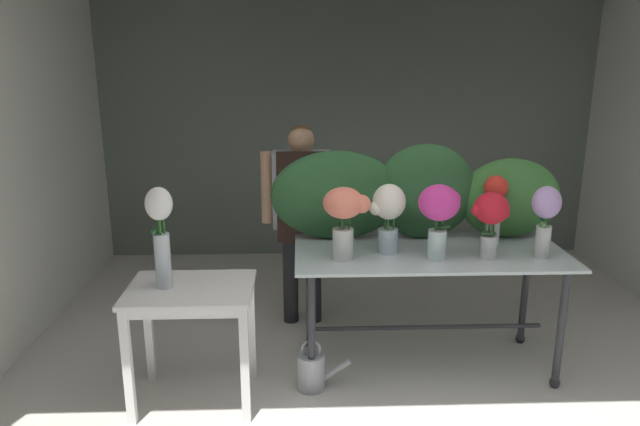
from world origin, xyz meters
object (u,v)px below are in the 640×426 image
vase_crimson_stock (491,216)px  vase_scarlet_freesia (495,205)px  florist (302,204)px  vase_coral_dahlias (345,214)px  display_table_glass (429,271)px  vase_magenta_roses (439,211)px  watering_can (312,370)px  vase_ivory_carnations (388,213)px  vase_white_roses_tall (161,232)px  side_table_white (191,303)px  vase_lilac_snapdragons (546,214)px

vase_crimson_stock → vase_scarlet_freesia: bearing=67.7°
florist → vase_coral_dahlias: bearing=-73.3°
display_table_glass → vase_crimson_stock: 0.56m
vase_magenta_roses → watering_can: 1.31m
florist → vase_ivory_carnations: florist is taller
florist → vase_white_roses_tall: size_ratio=2.59×
vase_coral_dahlias → vase_white_roses_tall: vase_white_roses_tall is taller
side_table_white → vase_lilac_snapdragons: bearing=5.2°
vase_crimson_stock → vase_ivory_carnations: (-0.63, 0.13, -0.01)m
display_table_glass → vase_white_roses_tall: vase_white_roses_tall is taller
side_table_white → vase_lilac_snapdragons: (2.20, 0.20, 0.48)m
display_table_glass → side_table_white: size_ratio=2.37×
vase_coral_dahlias → watering_can: size_ratio=1.32×
vase_magenta_roses → display_table_glass: bearing=93.6°
vase_crimson_stock → watering_can: (-1.13, -0.12, -0.99)m
watering_can → vase_lilac_snapdragons: bearing=4.2°
vase_crimson_stock → vase_ivory_carnations: size_ratio=0.94×
vase_scarlet_freesia → vase_white_roses_tall: 2.18m
vase_lilac_snapdragons → watering_can: 1.79m
side_table_white → vase_lilac_snapdragons: 2.26m
vase_ivory_carnations → side_table_white: bearing=-164.6°
vase_scarlet_freesia → vase_crimson_stock: size_ratio=1.12×
florist → watering_can: (0.05, -1.00, -0.85)m
vase_lilac_snapdragons → vase_coral_dahlias: (-1.26, 0.01, 0.01)m
display_table_glass → vase_lilac_snapdragons: vase_lilac_snapdragons is taller
vase_ivory_carnations → watering_can: size_ratio=1.30×
vase_crimson_stock → vase_lilac_snapdragons: bearing=-1.1°
display_table_glass → vase_scarlet_freesia: (0.45, 0.13, 0.42)m
florist → vase_white_roses_tall: florist is taller
florist → vase_scarlet_freesia: (1.30, -0.61, 0.14)m
vase_crimson_stock → watering_can: bearing=-174.2°
side_table_white → florist: florist is taller
vase_lilac_snapdragons → vase_white_roses_tall: (-2.35, -0.20, -0.03)m
vase_scarlet_freesia → vase_ivory_carnations: (-0.74, -0.15, -0.00)m
side_table_white → vase_ivory_carnations: size_ratio=1.65×
vase_crimson_stock → vase_magenta_roses: (-0.33, -0.00, 0.04)m
display_table_glass → vase_lilac_snapdragons: bearing=-13.0°
vase_coral_dahlias → watering_can: bearing=-149.7°
vase_coral_dahlias → vase_white_roses_tall: 1.11m
vase_crimson_stock → vase_coral_dahlias: (-0.92, 0.01, 0.02)m
florist → vase_ivory_carnations: bearing=-53.7°
display_table_glass → vase_coral_dahlias: (-0.58, -0.14, 0.44)m
florist → vase_ivory_carnations: (0.55, -0.75, 0.13)m
vase_ivory_carnations → vase_coral_dahlias: 0.32m
vase_lilac_snapdragons → watering_can: bearing=-175.8°
vase_magenta_roses → vase_coral_dahlias: (-0.59, 0.01, -0.02)m
vase_magenta_roses → vase_white_roses_tall: (-1.68, -0.21, -0.06)m
side_table_white → vase_scarlet_freesia: (1.97, 0.49, 0.47)m
florist → vase_coral_dahlias: florist is taller
vase_white_roses_tall → vase_coral_dahlias: bearing=11.2°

